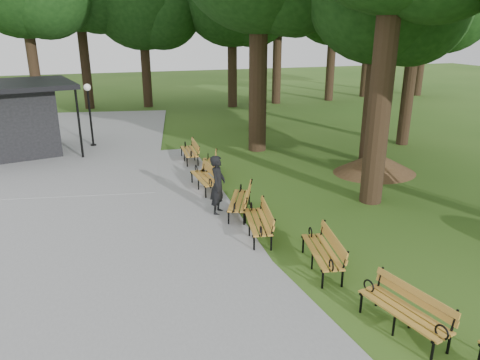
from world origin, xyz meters
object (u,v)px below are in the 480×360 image
object	(u,v)px
lamp_post	(89,102)
bench_6	(209,165)
bench_5	(204,178)
bench_2	(322,252)
kiosk	(6,120)
person	(218,185)
bench_4	(239,201)
dirt_mound	(375,163)
bench_1	(403,311)
bench_7	(189,152)
bench_3	(258,222)

from	to	relation	value
lamp_post	bench_6	bearing A→B (deg)	-55.29
bench_5	bench_6	bearing A→B (deg)	156.33
lamp_post	bench_2	world-z (taller)	lamp_post
kiosk	bench_5	world-z (taller)	kiosk
person	bench_6	world-z (taller)	person
bench_4	bench_6	distance (m)	3.85
bench_5	bench_6	size ratio (longest dim) A/B	1.00
bench_6	lamp_post	bearing A→B (deg)	-130.02
bench_2	bench_6	world-z (taller)	same
lamp_post	dirt_mound	distance (m)	12.99
lamp_post	bench_4	xyz separation A→B (m)	(4.17, -9.87, -1.69)
bench_1	bench_7	size ratio (longest dim) A/B	1.00
bench_2	bench_5	world-z (taller)	same
bench_2	bench_7	xyz separation A→B (m)	(-1.18, 9.63, 0.00)
bench_7	bench_1	bearing A→B (deg)	9.96
kiosk	bench_7	size ratio (longest dim) A/B	2.66
person	bench_1	size ratio (longest dim) A/B	0.96
bench_3	bench_6	xyz separation A→B (m)	(-0.00, 5.45, 0.00)
bench_2	bench_3	distance (m)	2.21
bench_7	person	bearing A→B (deg)	0.02
bench_5	dirt_mound	bearing A→B (deg)	85.15
bench_1	bench_6	xyz separation A→B (m)	(-1.21, 10.02, 0.00)
bench_6	person	bearing A→B (deg)	5.84
bench_4	bench_6	xyz separation A→B (m)	(0.00, 3.85, 0.00)
bench_5	bench_4	bearing A→B (deg)	7.90
dirt_mound	bench_2	xyz separation A→B (m)	(-5.39, -5.96, 0.03)
bench_2	bench_6	distance (m)	7.54
kiosk	bench_7	world-z (taller)	kiosk
bench_6	bench_4	bearing A→B (deg)	15.24
dirt_mound	bench_4	world-z (taller)	bench_4
kiosk	bench_5	bearing A→B (deg)	-57.10
lamp_post	bench_3	size ratio (longest dim) A/B	1.55
person	dirt_mound	world-z (taller)	person
kiosk	bench_2	xyz separation A→B (m)	(8.52, -13.09, -1.14)
bench_2	bench_5	distance (m)	6.20
bench_4	bench_5	distance (m)	2.46
bench_4	bench_7	bearing A→B (deg)	-153.03
bench_2	bench_6	bearing A→B (deg)	-163.03
bench_1	dirt_mound	bearing A→B (deg)	136.18
kiosk	bench_2	world-z (taller)	kiosk
bench_4	bench_5	bearing A→B (deg)	-144.02
dirt_mound	bench_3	size ratio (longest dim) A/B	1.44
person	kiosk	world-z (taller)	kiosk
bench_1	bench_6	bearing A→B (deg)	173.77
kiosk	bench_1	xyz separation A→B (m)	(8.87, -15.62, -1.14)
bench_6	bench_7	xyz separation A→B (m)	(-0.32, 2.13, 0.00)
person	bench_4	distance (m)	0.80
bench_1	bench_2	size ratio (longest dim) A/B	1.00
bench_1	bench_6	distance (m)	10.09
bench_4	lamp_post	bearing A→B (deg)	-133.16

